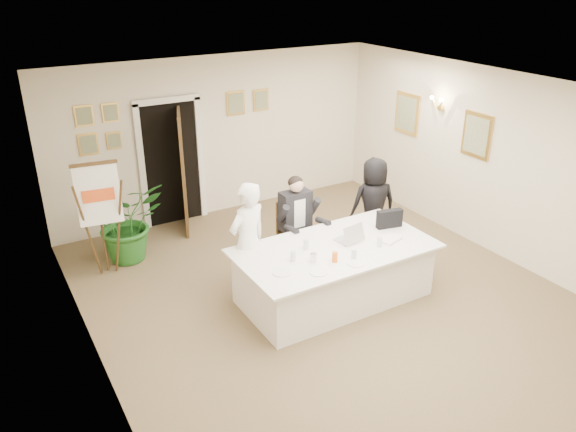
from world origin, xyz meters
The scene contains 27 objects.
floor centered at (0.00, 0.00, 0.00)m, with size 7.00×7.00×0.00m, color brown.
ceiling centered at (0.00, 0.00, 2.80)m, with size 6.00×7.00×0.02m, color white.
wall_back centered at (0.00, 3.50, 1.40)m, with size 6.00×0.10×2.80m, color #F1E0CB.
wall_left centered at (-3.00, 0.00, 1.40)m, with size 0.10×7.00×2.80m, color #F1E0CB.
wall_right centered at (3.00, 0.00, 1.40)m, with size 0.10×7.00×2.80m, color #F1E0CB.
doorway centered at (-0.88, 3.32, 1.04)m, with size 1.14×0.86×2.20m.
pictures_back_wall centered at (-0.80, 3.47, 1.85)m, with size 3.40×0.06×0.80m, color #E4B14E, non-canonical shape.
pictures_right_wall centered at (2.97, 1.20, 1.75)m, with size 0.06×2.20×0.80m, color #E4B14E, non-canonical shape.
wall_sconce centered at (2.90, 1.20, 2.10)m, with size 0.20×0.30×0.24m, color gold, non-canonical shape.
conference_table centered at (0.06, -0.04, 0.39)m, with size 2.62×1.40×0.78m.
seated_man centered at (0.10, 0.99, 0.72)m, with size 0.61×0.65×1.43m, color black, non-canonical shape.
flip_chart centered at (-2.41, 2.18, 0.79)m, with size 0.61×0.41×1.69m.
standing_man centered at (-0.90, 0.59, 0.83)m, with size 0.60×0.40×1.66m, color white.
standing_woman centered at (1.44, 0.90, 0.75)m, with size 0.73×0.47×1.49m, color black.
potted_palm centered at (-2.00, 2.50, 0.61)m, with size 1.10×0.95×1.22m, color #226120.
laptop centered at (0.34, 0.05, 0.91)m, with size 0.34×0.36×0.28m, color #B7BABC, non-canonical shape.
laptop_bag centered at (1.06, 0.09, 0.90)m, with size 0.37×0.10×0.26m, color black.
paper_stack centered at (0.81, -0.24, 0.79)m, with size 0.30×0.21×0.03m, color white.
plate_left centered at (-0.88, -0.27, 0.78)m, with size 0.23×0.23×0.01m, color white.
plate_mid centered at (-0.50, -0.48, 0.78)m, with size 0.22×0.22×0.01m, color white.
plate_near centered at (0.02, -0.53, 0.78)m, with size 0.22×0.22×0.01m, color white.
glass_a centered at (-0.61, -0.08, 0.84)m, with size 0.07×0.07×0.14m, color silver.
glass_b centered at (0.08, -0.42, 0.84)m, with size 0.07×0.07×0.14m, color silver.
glass_c centered at (0.57, -0.32, 0.84)m, with size 0.07×0.07×0.14m, color silver.
glass_d centered at (-0.30, 0.11, 0.84)m, with size 0.07×0.07×0.14m, color silver.
oj_glass centered at (-0.17, -0.36, 0.84)m, with size 0.07×0.07×0.13m, color orange.
steel_jug centered at (-0.40, -0.22, 0.83)m, with size 0.08×0.08×0.11m, color silver.
Camera 1 is at (-3.78, -5.35, 4.16)m, focal length 35.00 mm.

